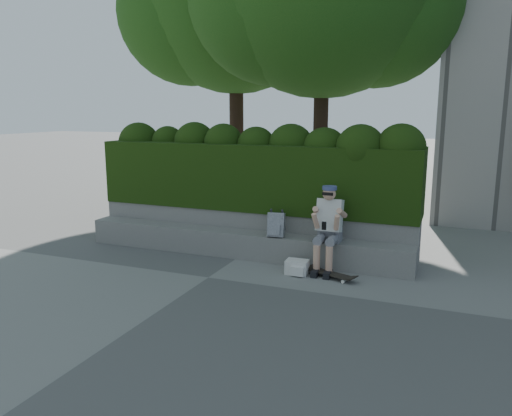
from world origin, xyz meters
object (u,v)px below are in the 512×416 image
at_px(person, 328,225).
at_px(backpack_ground, 297,267).
at_px(skateboard, 331,274).
at_px(backpack_plaid, 276,225).

relative_size(person, backpack_ground, 3.94).
height_order(skateboard, backpack_ground, backpack_ground).
xyz_separation_m(person, skateboard, (0.16, -0.38, -0.69)).
bearing_deg(skateboard, backpack_plaid, 177.00).
distance_m(person, backpack_plaid, 0.93).
relative_size(skateboard, backpack_plaid, 1.88).
bearing_deg(backpack_ground, backpack_plaid, 136.61).
bearing_deg(backpack_plaid, backpack_ground, -51.30).
bearing_deg(skateboard, backpack_ground, -159.35).
bearing_deg(backpack_ground, person, 42.51).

